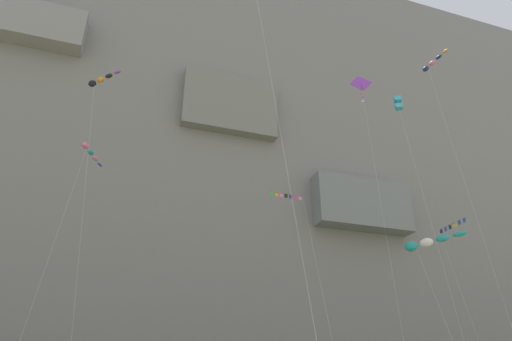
{
  "coord_description": "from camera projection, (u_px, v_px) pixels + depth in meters",
  "views": [
    {
      "loc": [
        -12.62,
        -6.3,
        2.14
      ],
      "look_at": [
        -2.52,
        23.83,
        17.98
      ],
      "focal_mm": 31.68,
      "sensor_mm": 36.0,
      "label": 1
    }
  ],
  "objects": [
    {
      "name": "kite_banner_low_left",
      "position": [
        454.0,
        235.0,
        50.97
      ],
      "size": [
        2.27,
        6.51,
        19.74
      ],
      "color": "black",
      "rests_on": "ground"
    },
    {
      "name": "kite_windsock_upper_mid",
      "position": [
        432.0,
        65.0,
        47.66
      ],
      "size": [
        2.66,
        3.7,
        33.84
      ],
      "color": "navy",
      "rests_on": "ground"
    },
    {
      "name": "kite_box_front_field",
      "position": [
        398.0,
        104.0,
        48.95
      ],
      "size": [
        1.21,
        4.98,
        31.31
      ],
      "color": "#38B2D1",
      "rests_on": "ground"
    },
    {
      "name": "kite_windsock_mid_right",
      "position": [
        425.0,
        243.0,
        35.4
      ],
      "size": [
        3.52,
        6.77,
        13.25
      ],
      "color": "teal",
      "rests_on": "ground"
    },
    {
      "name": "kite_banner_low_center",
      "position": [
        293.0,
        215.0,
        39.83
      ],
      "size": [
        3.66,
        5.14,
        18.59
      ],
      "color": "black",
      "rests_on": "ground"
    },
    {
      "name": "kite_diamond_near_cliff",
      "position": [
        362.0,
        89.0,
        48.68
      ],
      "size": [
        2.4,
        4.32,
        33.76
      ],
      "color": "purple",
      "rests_on": "ground"
    },
    {
      "name": "kite_windsock_high_right",
      "position": [
        100.0,
        81.0,
        42.76
      ],
      "size": [
        3.28,
        5.02,
        29.25
      ],
      "color": "black",
      "rests_on": "ground"
    },
    {
      "name": "cliff_face",
      "position": [
        206.0,
        166.0,
        70.53
      ],
      "size": [
        180.0,
        28.41,
        68.37
      ],
      "color": "slate",
      "rests_on": "ground"
    },
    {
      "name": "kite_windsock_upper_right",
      "position": [
        90.0,
        152.0,
        40.45
      ],
      "size": [
        3.91,
        5.13,
        22.09
      ],
      "color": "pink",
      "rests_on": "ground"
    }
  ]
}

